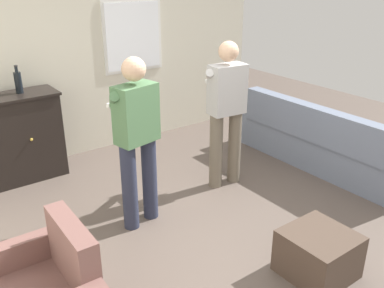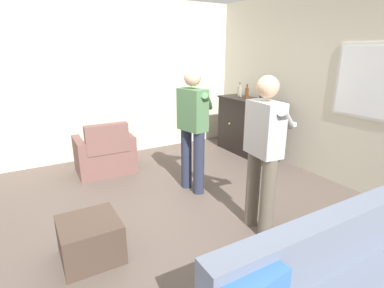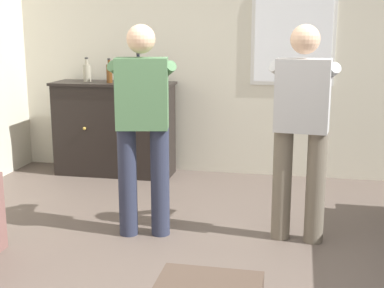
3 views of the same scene
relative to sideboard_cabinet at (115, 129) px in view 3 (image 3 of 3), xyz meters
name	(u,v)px [view 3 (image 3 of 3)]	position (x,y,z in m)	size (l,w,h in m)	color
ground	(197,273)	(1.39, -2.30, -0.53)	(10.40, 10.40, 0.00)	brown
wall_back_with_window	(243,50)	(1.41, 0.36, 0.88)	(5.20, 0.15, 2.80)	beige
sideboard_cabinet	(115,129)	(0.00, 0.00, 0.00)	(1.36, 0.49, 1.05)	black
bottle_wine_green	(109,73)	(-0.02, -0.05, 0.63)	(0.07, 0.07, 0.27)	#593314
bottle_liquor_amber	(87,72)	(-0.31, 0.02, 0.63)	(0.08, 0.08, 0.27)	gray
bottle_spirits_clear	(138,71)	(0.29, 0.03, 0.65)	(0.08, 0.08, 0.32)	black
person_standing_left	(143,121)	(0.84, -1.68, 0.41)	(0.55, 0.51, 1.68)	#282D42
person_standing_right	(302,124)	(2.06, -1.55, 0.41)	(0.55, 0.49, 1.68)	#6B6051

